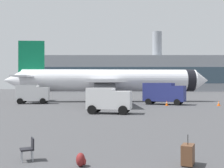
{
  "coord_description": "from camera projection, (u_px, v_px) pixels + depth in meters",
  "views": [
    {
      "loc": [
        -0.03,
        -5.67,
        2.87
      ],
      "look_at": [
        -0.17,
        25.63,
        3.0
      ],
      "focal_mm": 44.58,
      "sensor_mm": 36.0,
      "label": 1
    }
  ],
  "objects": [
    {
      "name": "airplane_at_gate",
      "position": [
        110.0,
        81.0,
        48.37
      ],
      "size": [
        35.72,
        32.18,
        10.5
      ],
      "color": "white",
      "rests_on": "ground"
    },
    {
      "name": "service_truck",
      "position": [
        34.0,
        93.0,
        43.05
      ],
      "size": [
        4.95,
        2.82,
        2.9
      ],
      "color": "white",
      "rests_on": "ground"
    },
    {
      "name": "fuel_truck",
      "position": [
        165.0,
        93.0,
        41.14
      ],
      "size": [
        6.46,
        4.66,
        3.2
      ],
      "color": "navy",
      "rests_on": "ground"
    },
    {
      "name": "cargo_van",
      "position": [
        110.0,
        99.0,
        28.02
      ],
      "size": [
        4.7,
        3.04,
        2.6
      ],
      "color": "white",
      "rests_on": "ground"
    },
    {
      "name": "safety_cone_near",
      "position": [
        168.0,
        103.0,
        38.72
      ],
      "size": [
        0.44,
        0.44,
        0.77
      ],
      "color": "#F2590C",
      "rests_on": "ground"
    },
    {
      "name": "safety_cone_mid",
      "position": [
        220.0,
        103.0,
        38.42
      ],
      "size": [
        0.44,
        0.44,
        0.72
      ],
      "color": "#F2590C",
      "rests_on": "ground"
    },
    {
      "name": "rolling_suitcase",
      "position": [
        189.0,
        154.0,
        9.92
      ],
      "size": [
        0.63,
        0.75,
        1.1
      ],
      "color": "brown",
      "rests_on": "ground"
    },
    {
      "name": "traveller_backpack",
      "position": [
        82.0,
        160.0,
        9.8
      ],
      "size": [
        0.36,
        0.4,
        0.48
      ],
      "color": "maroon",
      "rests_on": "ground"
    },
    {
      "name": "gate_chair",
      "position": [
        30.0,
        147.0,
        10.56
      ],
      "size": [
        0.64,
        0.64,
        0.86
      ],
      "color": "black",
      "rests_on": "ground"
    },
    {
      "name": "terminal_building",
      "position": [
        133.0,
        74.0,
        132.22
      ],
      "size": [
        90.66,
        16.71,
        28.33
      ],
      "color": "gray",
      "rests_on": "ground"
    }
  ]
}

